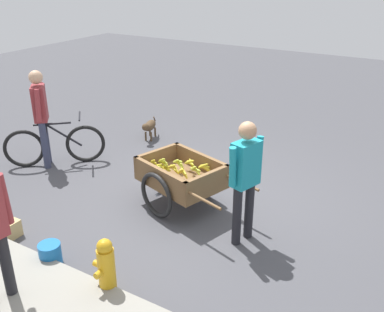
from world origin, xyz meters
TOP-DOWN VIEW (x-y plane):
  - ground_plane at (0.00, 0.00)m, footprint 24.00×24.00m
  - fruit_cart at (0.20, 0.17)m, footprint 1.80×1.21m
  - vendor_person at (-0.90, 0.51)m, footprint 0.29×0.55m
  - bicycle at (2.75, 0.08)m, footprint 1.25×1.18m
  - cyclist_person at (2.86, 0.18)m, footprint 0.38×0.46m
  - dog at (2.06, -1.67)m, footprint 0.31×0.65m
  - fire_hydrant at (-0.11, 2.10)m, footprint 0.25×0.25m
  - plastic_bucket at (0.77, 2.06)m, footprint 0.25×0.25m
  - apple_crate at (1.75, 1.98)m, footprint 0.44×0.32m

SIDE VIEW (x-z plane):
  - ground_plane at x=0.00m, z-range 0.00..0.00m
  - apple_crate at x=1.75m, z-range -0.04..0.28m
  - plastic_bucket at x=0.77m, z-range 0.00..0.27m
  - dog at x=2.06m, z-range 0.07..0.47m
  - fire_hydrant at x=-0.11m, z-range 0.00..0.67m
  - bicycle at x=2.75m, z-range -0.07..0.78m
  - fruit_cart at x=0.20m, z-range 0.09..0.78m
  - vendor_person at x=-0.90m, z-range 0.15..1.70m
  - cyclist_person at x=2.86m, z-range 0.16..1.79m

